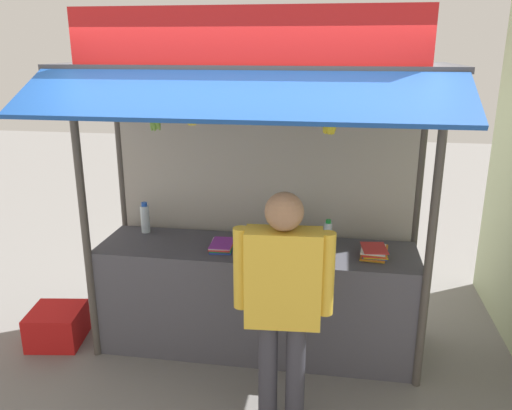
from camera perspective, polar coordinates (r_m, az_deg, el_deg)
The scene contains 14 objects.
ground_plane at distance 4.46m, azimuth -0.00°, elevation -15.18°, with size 20.00×20.00×0.00m, color slate.
stall_counter at distance 4.24m, azimuth -0.00°, elevation -10.20°, with size 2.49×0.65×0.87m, color #4C4C56.
stall_structure at distance 3.93m, azimuth 0.18°, elevation 5.28°, with size 2.69×1.46×2.62m.
water_bottle_left at distance 4.16m, azimuth 3.58°, elevation -2.27°, with size 0.08×0.08×0.28m.
water_bottle_back_left at distance 4.45m, azimuth -12.12°, elevation -1.45°, with size 0.07×0.07×0.26m.
water_bottle_mid_left at distance 4.08m, azimuth 7.92°, elevation -3.21°, with size 0.06×0.06×0.23m.
magazine_stack_center at distance 3.99m, azimuth 12.86°, elevation -5.07°, with size 0.22×0.27×0.07m.
magazine_stack_front_right at distance 4.05m, azimuth -3.76°, elevation -4.47°, with size 0.20×0.28×0.05m.
magazine_stack_rear_center at distance 3.86m, azimuth 4.21°, elevation -5.65°, with size 0.23×0.27×0.04m.
banana_bunch_inner_left at distance 3.46m, azimuth -7.09°, elevation 9.73°, with size 0.09×0.08×0.26m.
banana_bunch_inner_right at distance 3.54m, azimuth -11.08°, elevation 9.39°, with size 0.09×0.10×0.30m.
banana_bunch_leftmost at distance 3.33m, azimuth 8.15°, elevation 8.97°, with size 0.10×0.10×0.29m.
vendor_person at distance 3.16m, azimuth 2.98°, elevation -9.74°, with size 0.60×0.23×1.59m.
plastic_crate at distance 4.74m, azimuth -21.08°, elevation -12.32°, with size 0.42×0.42×0.29m, color red.
Camera 1 is at (0.60, -3.72, 2.39)m, focal length 36.29 mm.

